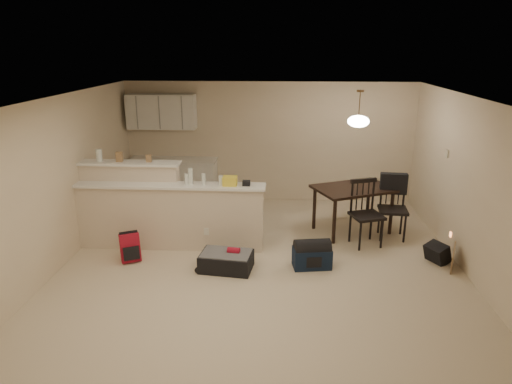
# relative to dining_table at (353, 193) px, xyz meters

# --- Properties ---
(room) EXTENTS (7.00, 7.02, 2.50)m
(room) POSITION_rel_dining_table_xyz_m (-1.55, -1.77, 0.53)
(room) COLOR beige
(room) RESTS_ON ground
(breakfast_bar) EXTENTS (3.08, 0.58, 1.39)m
(breakfast_bar) POSITION_rel_dining_table_xyz_m (-3.31, -0.79, -0.12)
(breakfast_bar) COLOR beige
(breakfast_bar) RESTS_ON ground
(upper_cabinets) EXTENTS (1.40, 0.34, 0.70)m
(upper_cabinets) POSITION_rel_dining_table_xyz_m (-3.75, 1.55, 1.18)
(upper_cabinets) COLOR white
(upper_cabinets) RESTS_ON room
(kitchen_counter) EXTENTS (1.80, 0.60, 0.90)m
(kitchen_counter) POSITION_rel_dining_table_xyz_m (-3.55, 1.42, -0.27)
(kitchen_counter) COLOR white
(kitchen_counter) RESTS_ON ground
(thermostat) EXTENTS (0.02, 0.12, 0.12)m
(thermostat) POSITION_rel_dining_table_xyz_m (1.43, -0.22, 0.78)
(thermostat) COLOR beige
(thermostat) RESTS_ON room
(jar) EXTENTS (0.10, 0.10, 0.20)m
(jar) POSITION_rel_dining_table_xyz_m (-4.23, -0.65, 0.77)
(jar) COLOR silver
(jar) RESTS_ON breakfast_bar
(cereal_box) EXTENTS (0.10, 0.07, 0.16)m
(cereal_box) POSITION_rel_dining_table_xyz_m (-3.89, -0.65, 0.75)
(cereal_box) COLOR #94714C
(cereal_box) RESTS_ON breakfast_bar
(small_box) EXTENTS (0.08, 0.06, 0.12)m
(small_box) POSITION_rel_dining_table_xyz_m (-3.41, -0.65, 0.73)
(small_box) COLOR #94714C
(small_box) RESTS_ON breakfast_bar
(bottle_a) EXTENTS (0.07, 0.07, 0.26)m
(bottle_a) POSITION_rel_dining_table_xyz_m (-2.70, -0.87, 0.50)
(bottle_a) COLOR silver
(bottle_a) RESTS_ON breakfast_bar
(bottle_b) EXTENTS (0.06, 0.06, 0.18)m
(bottle_b) POSITION_rel_dining_table_xyz_m (-2.49, -0.87, 0.46)
(bottle_b) COLOR silver
(bottle_b) RESTS_ON breakfast_bar
(bag_lump) EXTENTS (0.22, 0.18, 0.14)m
(bag_lump) POSITION_rel_dining_table_xyz_m (-2.07, -0.87, 0.44)
(bag_lump) COLOR #94714C
(bag_lump) RESTS_ON breakfast_bar
(pouch) EXTENTS (0.12, 0.10, 0.08)m
(pouch) POSITION_rel_dining_table_xyz_m (-1.81, -0.87, 0.41)
(pouch) COLOR #94714C
(pouch) RESTS_ON breakfast_bar
(extra_item_x) EXTENTS (0.07, 0.07, 0.18)m
(extra_item_x) POSITION_rel_dining_table_xyz_m (-2.76, -0.87, 0.45)
(extra_item_x) COLOR silver
(extra_item_x) RESTS_ON breakfast_bar
(extra_item_y) EXTENTS (0.07, 0.07, 0.15)m
(extra_item_y) POSITION_rel_dining_table_xyz_m (-2.22, -0.87, 0.44)
(extra_item_y) COLOR silver
(extra_item_y) RESTS_ON breakfast_bar
(dining_table) EXTENTS (1.56, 1.34, 0.82)m
(dining_table) POSITION_rel_dining_table_xyz_m (0.00, 0.00, 0.00)
(dining_table) COLOR black
(dining_table) RESTS_ON ground
(pendant_lamp) EXTENTS (0.36, 0.36, 0.62)m
(pendant_lamp) POSITION_rel_dining_table_xyz_m (0.00, -0.00, 1.27)
(pendant_lamp) COLOR brown
(pendant_lamp) RESTS_ON room
(dining_chair_near) EXTENTS (0.60, 0.59, 1.10)m
(dining_chair_near) POSITION_rel_dining_table_xyz_m (0.15, -0.59, -0.17)
(dining_chair_near) COLOR black
(dining_chair_near) RESTS_ON ground
(dining_chair_far) EXTENTS (0.51, 0.49, 1.08)m
(dining_chair_far) POSITION_rel_dining_table_xyz_m (0.65, -0.25, -0.18)
(dining_chair_far) COLOR black
(dining_chair_far) RESTS_ON ground
(suitcase) EXTENTS (0.81, 0.58, 0.26)m
(suitcase) POSITION_rel_dining_table_xyz_m (-2.06, -1.61, -0.60)
(suitcase) COLOR black
(suitcase) RESTS_ON ground
(red_backpack) EXTENTS (0.34, 0.29, 0.44)m
(red_backpack) POSITION_rel_dining_table_xyz_m (-3.58, -1.40, -0.51)
(red_backpack) COLOR #A91327
(red_backpack) RESTS_ON ground
(navy_duffel) EXTENTS (0.60, 0.39, 0.31)m
(navy_duffel) POSITION_rel_dining_table_xyz_m (-0.79, -1.46, -0.57)
(navy_duffel) COLOR #101D34
(navy_duffel) RESTS_ON ground
(black_daypack) EXTENTS (0.36, 0.40, 0.29)m
(black_daypack) POSITION_rel_dining_table_xyz_m (1.15, -1.16, -0.58)
(black_daypack) COLOR black
(black_daypack) RESTS_ON ground
(cardboard_sheet) EXTENTS (0.19, 0.42, 0.34)m
(cardboard_sheet) POSITION_rel_dining_table_xyz_m (1.30, -1.40, -0.55)
(cardboard_sheet) COLOR #94714C
(cardboard_sheet) RESTS_ON ground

